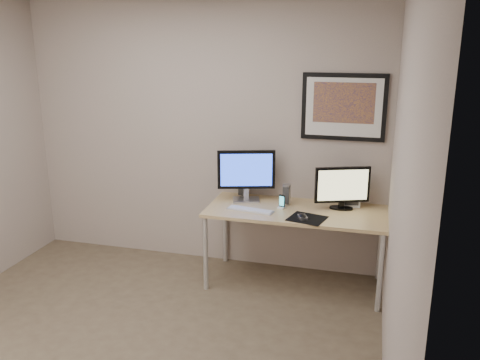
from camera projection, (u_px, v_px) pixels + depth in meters
The scene contains 13 objects.
floor at pixel (130, 349), 3.75m from camera, with size 3.60×3.60×0.00m, color brown.
room at pixel (145, 119), 3.72m from camera, with size 3.60×3.60×3.60m.
desk at pixel (296, 217), 4.57m from camera, with size 1.60×0.70×0.73m.
framed_art at pixel (344, 107), 4.53m from camera, with size 0.75×0.04×0.60m.
monitor_large at pixel (246, 173), 4.72m from camera, with size 0.52×0.24×0.49m.
monitor_tv at pixel (342, 187), 4.52m from camera, with size 0.48×0.20×0.39m.
speaker_left at pixel (243, 187), 4.92m from camera, with size 0.07×0.07×0.19m, color #ADADB2.
speaker_right at pixel (287, 194), 4.68m from camera, with size 0.08×0.08×0.19m, color #ADADB2.
phone_dock at pixel (282, 202), 4.58m from camera, with size 0.06×0.06×0.13m, color black.
keyboard at pixel (250, 210), 4.53m from camera, with size 0.42×0.11×0.01m, color silver.
mousepad at pixel (307, 218), 4.33m from camera, with size 0.30×0.26×0.00m, color black.
mouse at pixel (303, 216), 4.33m from camera, with size 0.06×0.11×0.04m, color black.
fan_unit at pixel (352, 194), 4.63m from camera, with size 0.15×0.11×0.23m, color white.
Camera 1 is at (1.63, -2.94, 2.23)m, focal length 38.00 mm.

